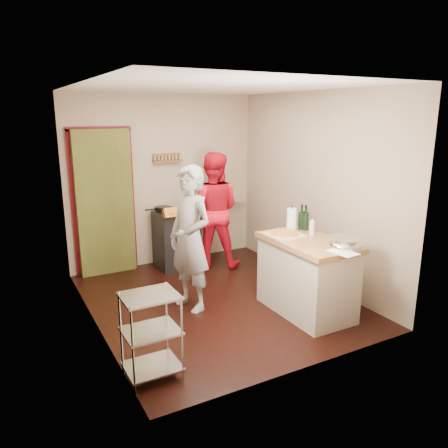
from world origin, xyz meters
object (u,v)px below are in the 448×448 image
Objects in this scene: person_red at (213,210)px; stove at (177,238)px; island at (307,274)px; wire_shelving at (151,332)px; person_stripe at (190,239)px.

stove is at bearing 9.54° from person_red.
person_red is at bearing 96.17° from island.
island is (0.73, -2.22, 0.03)m from stove.
stove is 0.70m from person_red.
island is at bearing 129.29° from person_red.
wire_shelving is 3.06m from person_red.
island is 2.05m from person_red.
person_stripe is at bearing 86.14° from person_red.
person_stripe is (-0.42, -1.46, 0.42)m from stove.
island is at bearing -71.86° from stove.
stove is 1.26× the size of wire_shelving.
person_stripe reaches higher than stove.
stove is 0.77× the size of island.
wire_shelving is 2.10m from island.
wire_shelving is at bearing 85.63° from person_red.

